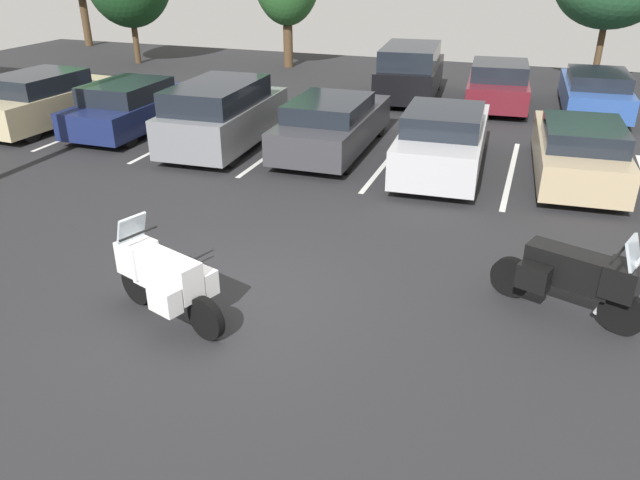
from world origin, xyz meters
TOP-DOWN VIEW (x-y plane):
  - ground at (0.00, 0.00)m, footprint 44.00×44.00m
  - motorcycle_touring at (-0.68, -0.75)m, footprint 2.02×1.08m
  - motorcycle_second at (4.71, 1.22)m, footprint 2.12×1.16m
  - parking_stripes at (-0.90, 7.26)m, footprint 20.67×4.91m
  - car_champagne at (-9.59, 7.06)m, footprint 2.13×4.79m
  - car_navy at (-6.91, 7.47)m, footprint 1.88×4.59m
  - car_grey at (-3.73, 6.83)m, footprint 2.07×4.51m
  - car_charcoal at (-0.98, 7.51)m, footprint 1.97×4.82m
  - car_silver at (1.92, 6.96)m, footprint 2.06×4.84m
  - car_tan at (4.87, 7.33)m, footprint 2.06×4.72m
  - car_far_black at (-0.39, 14.01)m, footprint 2.29×4.67m
  - car_far_maroon at (2.54, 13.84)m, footprint 2.19×4.47m
  - car_far_blue at (5.48, 14.03)m, footprint 2.06×4.78m

SIDE VIEW (x-z plane):
  - ground at x=0.00m, z-range -0.10..0.00m
  - parking_stripes at x=-0.90m, z-range 0.00..0.01m
  - car_far_blue at x=5.48m, z-range 0.00..1.33m
  - motorcycle_touring at x=-0.68m, z-range -0.05..1.38m
  - motorcycle_second at x=4.71m, z-range -0.04..1.37m
  - car_tan at x=4.87m, z-range -0.01..1.36m
  - car_navy at x=-6.91m, z-range -0.02..1.39m
  - car_charcoal at x=-0.98m, z-range 0.00..1.39m
  - car_far_maroon at x=2.54m, z-range -0.01..1.44m
  - car_silver at x=1.92m, z-range -0.03..1.50m
  - car_champagne at x=-9.59m, z-range -0.02..1.52m
  - car_grey at x=-3.73m, z-range 0.00..1.73m
  - car_far_black at x=-0.39m, z-range 0.01..1.81m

